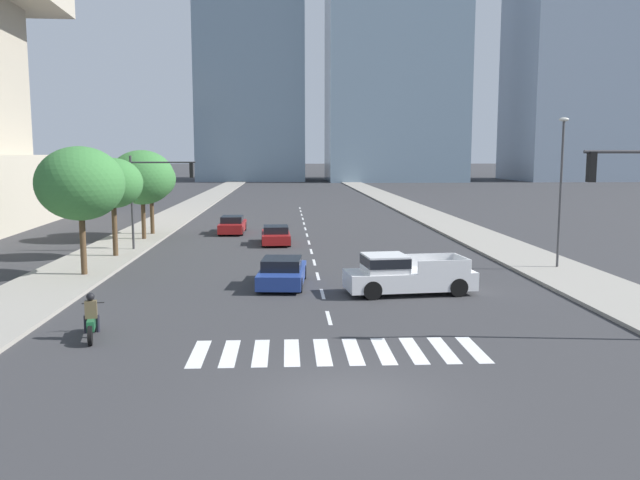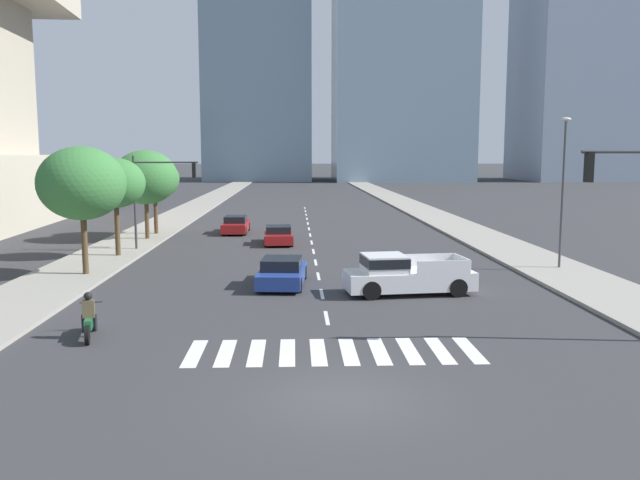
# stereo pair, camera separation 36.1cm
# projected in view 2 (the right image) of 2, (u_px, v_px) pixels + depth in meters

# --- Properties ---
(ground_plane) EXTENTS (800.00, 800.00, 0.00)m
(ground_plane) POSITION_uv_depth(u_px,v_px,m) (343.00, 398.00, 15.50)
(ground_plane) COLOR #333335
(sidewalk_east) EXTENTS (4.00, 260.00, 0.15)m
(sidewalk_east) POSITION_uv_depth(u_px,v_px,m) (479.00, 236.00, 45.68)
(sidewalk_east) COLOR gray
(sidewalk_east) RESTS_ON ground
(sidewalk_west) EXTENTS (4.00, 260.00, 0.15)m
(sidewalk_west) POSITION_uv_depth(u_px,v_px,m) (139.00, 238.00, 44.75)
(sidewalk_west) COLOR gray
(sidewalk_west) RESTS_ON ground
(crosswalk_near) EXTENTS (8.55, 2.66, 0.01)m
(crosswalk_near) POSITION_uv_depth(u_px,v_px,m) (333.00, 352.00, 19.16)
(crosswalk_near) COLOR silver
(crosswalk_near) RESTS_ON ground
(lane_divider_center) EXTENTS (0.14, 50.00, 0.01)m
(lane_divider_center) POSITION_uv_depth(u_px,v_px,m) (310.00, 235.00, 46.90)
(lane_divider_center) COLOR silver
(lane_divider_center) RESTS_ON ground
(motorcycle_lead) EXTENTS (0.79, 2.19, 1.49)m
(motorcycle_lead) POSITION_uv_depth(u_px,v_px,m) (89.00, 320.00, 20.55)
(motorcycle_lead) COLOR black
(motorcycle_lead) RESTS_ON ground
(pickup_truck) EXTENTS (5.47, 2.53, 1.67)m
(pickup_truck) POSITION_uv_depth(u_px,v_px,m) (403.00, 275.00, 26.96)
(pickup_truck) COLOR silver
(pickup_truck) RESTS_ON ground
(sedan_red_0) EXTENTS (1.94, 4.29, 1.19)m
(sedan_red_0) POSITION_uv_depth(u_px,v_px,m) (278.00, 235.00, 42.21)
(sedan_red_0) COLOR maroon
(sedan_red_0) RESTS_ON ground
(sedan_blue_1) EXTENTS (2.24, 4.59, 1.26)m
(sedan_blue_1) POSITION_uv_depth(u_px,v_px,m) (282.00, 272.00, 28.77)
(sedan_blue_1) COLOR navy
(sedan_blue_1) RESTS_ON ground
(sedan_red_2) EXTENTS (1.81, 4.66, 1.27)m
(sedan_red_2) POSITION_uv_depth(u_px,v_px,m) (236.00, 225.00, 48.08)
(sedan_red_2) COLOR maroon
(sedan_red_2) RESTS_ON ground
(traffic_signal_far) EXTENTS (4.09, 0.28, 5.54)m
(traffic_signal_far) POSITION_uv_depth(u_px,v_px,m) (158.00, 185.00, 38.69)
(traffic_signal_far) COLOR #333335
(traffic_signal_far) RESTS_ON sidewalk_west
(street_lamp_east) EXTENTS (0.50, 0.24, 7.40)m
(street_lamp_east) POSITION_uv_depth(u_px,v_px,m) (563.00, 181.00, 32.09)
(street_lamp_east) COLOR #3F3F42
(street_lamp_east) RESTS_ON sidewalk_east
(street_tree_nearest) EXTENTS (4.04, 4.04, 5.98)m
(street_tree_nearest) POSITION_uv_depth(u_px,v_px,m) (82.00, 184.00, 30.34)
(street_tree_nearest) COLOR #4C3823
(street_tree_nearest) RESTS_ON sidewalk_west
(street_tree_second) EXTENTS (3.25, 3.25, 5.42)m
(street_tree_second) POSITION_uv_depth(u_px,v_px,m) (115.00, 183.00, 36.04)
(street_tree_second) COLOR #4C3823
(street_tree_second) RESTS_ON sidewalk_west
(street_tree_third) EXTENTS (4.23, 4.23, 5.89)m
(street_tree_third) POSITION_uv_depth(u_px,v_px,m) (145.00, 177.00, 43.33)
(street_tree_third) COLOR #4C3823
(street_tree_third) RESTS_ON sidewalk_west
(street_tree_fourth) EXTENTS (3.46, 3.46, 5.36)m
(street_tree_fourth) POSITION_uv_depth(u_px,v_px,m) (155.00, 179.00, 46.16)
(street_tree_fourth) COLOR #4C3823
(street_tree_fourth) RESTS_ON sidewalk_west
(office_tower_right_skyline) EXTENTS (23.66, 24.71, 83.34)m
(office_tower_right_skyline) POSITION_uv_depth(u_px,v_px,m) (580.00, 10.00, 142.74)
(office_tower_right_skyline) COLOR #8C9EB2
(office_tower_right_skyline) RESTS_ON ground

